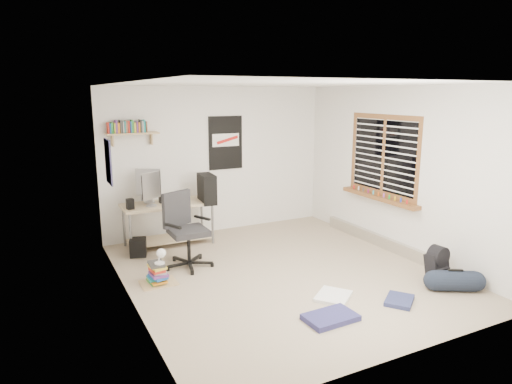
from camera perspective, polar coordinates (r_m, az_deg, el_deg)
name	(u,v)px	position (r m, az deg, el deg)	size (l,w,h in m)	color
floor	(282,273)	(6.31, 3.22, -10.09)	(4.00, 4.50, 0.01)	gray
ceiling	(284,84)	(5.84, 3.52, 13.35)	(4.00, 4.50, 0.01)	white
back_wall	(217,160)	(7.95, -4.85, 3.95)	(4.00, 0.01, 2.50)	silver
left_wall	(126,198)	(5.25, -15.92, -0.78)	(0.01, 4.50, 2.50)	silver
right_wall	(399,171)	(7.15, 17.40, 2.51)	(0.01, 4.50, 2.50)	silver
desk	(169,223)	(7.44, -10.86, -3.78)	(1.43, 0.62, 0.65)	#C6AF89
monitor_left	(149,192)	(7.39, -13.25, 0.00)	(0.39, 0.10, 0.43)	#99999E
monitor_right	(151,196)	(7.15, -12.99, -0.48)	(0.37, 0.09, 0.41)	#AAAAAF
pc_tower	(207,189)	(7.37, -6.16, 0.41)	(0.21, 0.45, 0.47)	black
keyboard	(138,207)	(7.29, -14.54, -1.88)	(0.42, 0.15, 0.02)	black
speaker_left	(130,205)	(7.08, -15.45, -1.61)	(0.10, 0.10, 0.20)	black
speaker_right	(162,200)	(7.37, -11.68, -0.99)	(0.08, 0.08, 0.17)	black
office_chair	(188,233)	(6.43, -8.45, -5.08)	(0.69, 0.69, 1.06)	#242427
wall_shelf	(133,134)	(7.36, -15.18, 7.07)	(0.80, 0.22, 0.24)	tan
poster_back_wall	(226,143)	(7.94, -3.81, 6.15)	(0.62, 0.03, 0.92)	black
poster_left_wall	(108,162)	(6.37, -17.99, 3.62)	(0.02, 0.42, 0.60)	navy
window	(383,156)	(7.30, 15.56, 4.40)	(0.10, 1.50, 1.26)	brown
baseboard_heater	(378,240)	(7.60, 15.00, -5.80)	(0.08, 2.50, 0.18)	#B7B2A8
backpack	(437,267)	(6.39, 21.69, -8.72)	(0.28, 0.22, 0.37)	black
duffel_bag	(455,280)	(6.22, 23.57, -10.05)	(0.26, 0.26, 0.50)	black
tshirt	(333,296)	(5.66, 9.63, -12.71)	(0.44, 0.37, 0.04)	silver
jeans_a	(330,317)	(5.15, 9.29, -15.22)	(0.56, 0.36, 0.06)	navy
jeans_b	(399,300)	(5.72, 17.48, -12.79)	(0.39, 0.29, 0.05)	navy
book_stack	(158,272)	(6.04, -12.13, -9.80)	(0.45, 0.37, 0.31)	brown
desk_lamp	(159,256)	(5.95, -11.99, -7.78)	(0.13, 0.22, 0.22)	white
subwoofer	(138,247)	(7.08, -14.52, -6.69)	(0.24, 0.24, 0.26)	black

